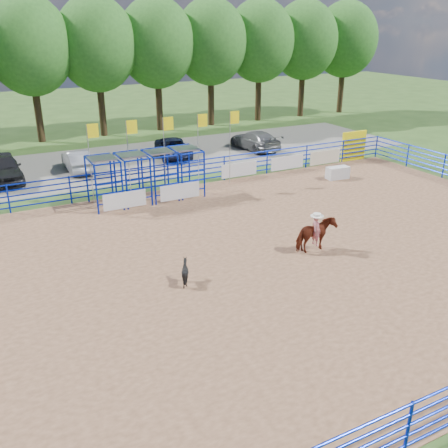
{
  "coord_description": "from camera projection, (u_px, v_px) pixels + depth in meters",
  "views": [
    {
      "loc": [
        -10.3,
        -15.47,
        8.86
      ],
      "look_at": [
        -1.71,
        1.0,
        1.3
      ],
      "focal_mm": 40.0,
      "sensor_mm": 36.0,
      "label": 1
    }
  ],
  "objects": [
    {
      "name": "ground",
      "position": [
        272.0,
        254.0,
        20.45
      ],
      "size": [
        120.0,
        120.0,
        0.0
      ],
      "primitive_type": "plane",
      "color": "#416327",
      "rests_on": "ground"
    },
    {
      "name": "arena_dirt",
      "position": [
        272.0,
        254.0,
        20.45
      ],
      "size": [
        30.0,
        20.0,
        0.02
      ],
      "primitive_type": "cube",
      "color": "#9A6D4D",
      "rests_on": "ground"
    },
    {
      "name": "gravel_strip",
      "position": [
        139.0,
        160.0,
        34.41
      ],
      "size": [
        40.0,
        10.0,
        0.01
      ],
      "primitive_type": "cube",
      "color": "gray",
      "rests_on": "ground"
    },
    {
      "name": "announcer_table",
      "position": [
        338.0,
        173.0,
        30.11
      ],
      "size": [
        1.41,
        0.75,
        0.73
      ],
      "primitive_type": "cube",
      "rotation": [
        0.0,
        0.0,
        -0.08
      ],
      "color": "silver",
      "rests_on": "arena_dirt"
    },
    {
      "name": "horse_and_rider",
      "position": [
        316.0,
        233.0,
        20.39
      ],
      "size": [
        1.74,
        0.87,
        2.31
      ],
      "color": "maroon",
      "rests_on": "arena_dirt"
    },
    {
      "name": "calf",
      "position": [
        185.0,
        272.0,
        18.04
      ],
      "size": [
        0.99,
        0.95,
        0.86
      ],
      "primitive_type": "imported",
      "rotation": [
        0.0,
        0.0,
        1.98
      ],
      "color": "black",
      "rests_on": "arena_dirt"
    },
    {
      "name": "car_a",
      "position": [
        3.0,
        168.0,
        29.43
      ],
      "size": [
        2.01,
        4.87,
        1.65
      ],
      "primitive_type": "imported",
      "rotation": [
        0.0,
        0.0,
        0.01
      ],
      "color": "black",
      "rests_on": "gravel_strip"
    },
    {
      "name": "car_b",
      "position": [
        77.0,
        161.0,
        31.61
      ],
      "size": [
        1.47,
        4.04,
        1.32
      ],
      "primitive_type": "imported",
      "rotation": [
        0.0,
        0.0,
        3.12
      ],
      "color": "gray",
      "rests_on": "gravel_strip"
    },
    {
      "name": "car_c",
      "position": [
        173.0,
        148.0,
        34.81
      ],
      "size": [
        2.85,
        4.79,
        1.25
      ],
      "primitive_type": "imported",
      "rotation": [
        0.0,
        0.0,
        -0.18
      ],
      "color": "black",
      "rests_on": "gravel_strip"
    },
    {
      "name": "car_d",
      "position": [
        255.0,
        140.0,
        36.9
      ],
      "size": [
        2.26,
        4.89,
        1.38
      ],
      "primitive_type": "imported",
      "rotation": [
        0.0,
        0.0,
        3.21
      ],
      "color": "#5C5D5F",
      "rests_on": "gravel_strip"
    },
    {
      "name": "perimeter_fence",
      "position": [
        273.0,
        237.0,
        20.17
      ],
      "size": [
        30.1,
        20.1,
        1.5
      ],
      "color": "#0820B3",
      "rests_on": "ground"
    },
    {
      "name": "chute_assembly",
      "position": [
        153.0,
        176.0,
        26.42
      ],
      "size": [
        19.32,
        2.41,
        4.2
      ],
      "color": "#0820B3",
      "rests_on": "ground"
    },
    {
      "name": "treeline",
      "position": [
        96.0,
        40.0,
        38.97
      ],
      "size": [
        56.4,
        6.4,
        11.24
      ],
      "color": "#3F2B19",
      "rests_on": "ground"
    }
  ]
}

